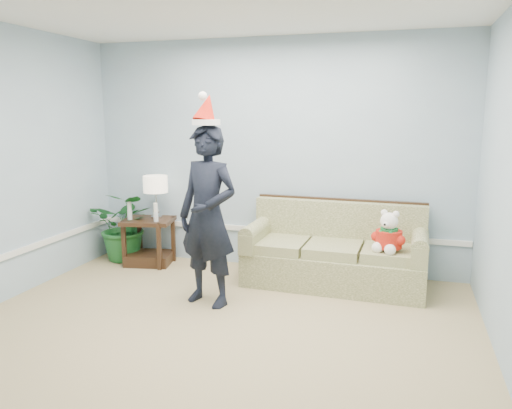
{
  "coord_description": "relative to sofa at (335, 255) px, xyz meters",
  "views": [
    {
      "loc": [
        1.51,
        -3.17,
        1.85
      ],
      "look_at": [
        0.08,
        1.55,
        0.94
      ],
      "focal_mm": 35.0,
      "sensor_mm": 36.0,
      "label": 1
    }
  ],
  "objects": [
    {
      "name": "candle_pair",
      "position": [
        -2.31,
        -0.05,
        0.35
      ],
      "size": [
        0.41,
        0.06,
        0.22
      ],
      "color": "silver",
      "rests_on": "side_table"
    },
    {
      "name": "room_shell",
      "position": [
        -0.82,
        -2.1,
        1.03
      ],
      "size": [
        4.54,
        5.04,
        2.74
      ],
      "color": "tan",
      "rests_on": "ground"
    },
    {
      "name": "houseplant",
      "position": [
        -2.65,
        0.12,
        0.13
      ],
      "size": [
        0.85,
        0.76,
        0.88
      ],
      "primitive_type": "imported",
      "rotation": [
        0.0,
        0.0,
        0.09
      ],
      "color": "#1A5B25",
      "rests_on": "room_shell"
    },
    {
      "name": "wainscot_trim",
      "position": [
        -1.99,
        -0.92,
        0.13
      ],
      "size": [
        4.49,
        4.99,
        0.06
      ],
      "color": "white",
      "rests_on": "room_shell"
    },
    {
      "name": "man",
      "position": [
        -1.1,
        -0.93,
        0.55
      ],
      "size": [
        0.72,
        0.57,
        1.74
      ],
      "primitive_type": "imported",
      "rotation": [
        0.0,
        0.0,
        -0.26
      ],
      "color": "black",
      "rests_on": "room_shell"
    },
    {
      "name": "table_lamp",
      "position": [
        -2.22,
        0.13,
        0.65
      ],
      "size": [
        0.29,
        0.29,
        0.52
      ],
      "color": "silver",
      "rests_on": "side_table"
    },
    {
      "name": "teddy_bear",
      "position": [
        0.56,
        -0.23,
        0.31
      ],
      "size": [
        0.34,
        0.34,
        0.43
      ],
      "rotation": [
        0.0,
        0.0,
        -0.38
      ],
      "color": "white",
      "rests_on": "sofa"
    },
    {
      "name": "santa_hat",
      "position": [
        -1.1,
        -0.92,
        1.55
      ],
      "size": [
        0.35,
        0.37,
        0.31
      ],
      "rotation": [
        0.0,
        0.0,
        -0.45
      ],
      "color": "white",
      "rests_on": "man"
    },
    {
      "name": "side_table",
      "position": [
        -2.29,
        0.05,
        -0.1
      ],
      "size": [
        0.67,
        0.59,
        0.57
      ],
      "rotation": [
        0.0,
        0.0,
        0.2
      ],
      "color": "#392014",
      "rests_on": "room_shell"
    },
    {
      "name": "sofa",
      "position": [
        0.0,
        0.0,
        0.0
      ],
      "size": [
        1.93,
        0.87,
        0.89
      ],
      "rotation": [
        0.0,
        0.0,
        -0.03
      ],
      "color": "#535D2C",
      "rests_on": "room_shell"
    }
  ]
}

